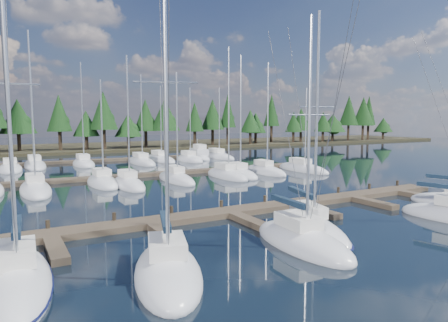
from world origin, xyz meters
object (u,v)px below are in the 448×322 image
front_sailboat_2 (168,271)px  front_sailboat_3 (302,241)px  front_sailboat_1 (19,280)px  main_dock (232,214)px  front_sailboat_4 (311,228)px  motor_yacht_right (199,156)px

front_sailboat_2 → front_sailboat_3: front_sailboat_2 is taller
front_sailboat_3 → front_sailboat_1: bearing=173.5°
main_dock → front_sailboat_4: bearing=-68.5°
main_dock → motor_yacht_right: 42.21m
front_sailboat_3 → front_sailboat_4: (2.24, 1.82, 0.01)m
front_sailboat_2 → motor_yacht_right: size_ratio=1.77×
front_sailboat_2 → front_sailboat_3: size_ratio=1.18×
front_sailboat_3 → motor_yacht_right: (16.03, 46.59, 0.18)m
main_dock → front_sailboat_4: (2.26, -5.74, 0.09)m
front_sailboat_2 → motor_yacht_right: 52.96m
main_dock → front_sailboat_3: bearing=-89.8°
front_sailboat_4 → motor_yacht_right: 46.85m
front_sailboat_3 → front_sailboat_4: 2.89m
main_dock → front_sailboat_3: (0.02, -7.56, 0.08)m
front_sailboat_2 → front_sailboat_4: bearing=13.0°
front_sailboat_4 → main_dock: bearing=111.5°
front_sailboat_3 → front_sailboat_4: size_ratio=0.94×
front_sailboat_1 → main_dock: bearing=23.4°
front_sailboat_3 → motor_yacht_right: 49.27m
front_sailboat_2 → front_sailboat_1: bearing=159.8°
front_sailboat_3 → motor_yacht_right: bearing=71.0°
motor_yacht_right → front_sailboat_1: bearing=-123.6°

